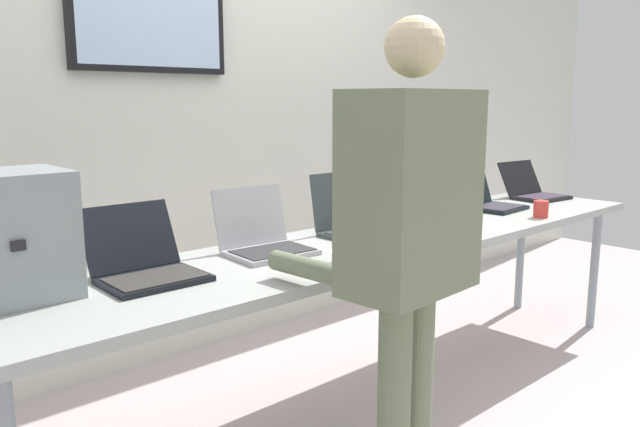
{
  "coord_description": "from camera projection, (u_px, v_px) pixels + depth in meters",
  "views": [
    {
      "loc": [
        -2.08,
        -1.86,
        1.4
      ],
      "look_at": [
        -0.21,
        0.18,
        0.89
      ],
      "focal_mm": 35.15,
      "sensor_mm": 36.0,
      "label": 1
    }
  ],
  "objects": [
    {
      "name": "laptop_station_2",
      "position": [
        356.0,
        220.0,
        2.89
      ],
      "size": [
        0.36,
        0.32,
        0.28
      ],
      "color": "#353D3F",
      "rests_on": "workbench"
    },
    {
      "name": "person",
      "position": [
        407.0,
        229.0,
        1.97
      ],
      "size": [
        0.46,
        0.61,
        1.64
      ],
      "color": "slate",
      "rests_on": "ground"
    },
    {
      "name": "workbench",
      "position": [
        381.0,
        247.0,
        2.85
      ],
      "size": [
        3.56,
        0.7,
        0.78
      ],
      "color": "#A7ABA5",
      "rests_on": "ground"
    },
    {
      "name": "paper_sheet",
      "position": [
        361.0,
        254.0,
        2.51
      ],
      "size": [
        0.26,
        0.33,
        0.0
      ],
      "color": "white",
      "rests_on": "workbench"
    },
    {
      "name": "back_wall",
      "position": [
        233.0,
        111.0,
        3.55
      ],
      "size": [
        8.0,
        0.11,
        2.65
      ],
      "color": "silver",
      "rests_on": "ground"
    },
    {
      "name": "coffee_mug",
      "position": [
        541.0,
        209.0,
        3.29
      ],
      "size": [
        0.08,
        0.08,
        0.09
      ],
      "color": "red",
      "rests_on": "workbench"
    },
    {
      "name": "laptop_station_5",
      "position": [
        533.0,
        190.0,
        3.94
      ],
      "size": [
        0.36,
        0.37,
        0.22
      ],
      "color": "black",
      "rests_on": "workbench"
    },
    {
      "name": "laptop_station_0",
      "position": [
        145.0,
        263.0,
        2.17
      ],
      "size": [
        0.34,
        0.36,
        0.24
      ],
      "color": "black",
      "rests_on": "workbench"
    },
    {
      "name": "laptop_station_1",
      "position": [
        263.0,
        238.0,
        2.54
      ],
      "size": [
        0.35,
        0.33,
        0.26
      ],
      "color": "#B2AEB7",
      "rests_on": "workbench"
    },
    {
      "name": "laptop_station_4",
      "position": [
        488.0,
        199.0,
        3.57
      ],
      "size": [
        0.32,
        0.35,
        0.25
      ],
      "color": "black",
      "rests_on": "workbench"
    },
    {
      "name": "ground",
      "position": [
        378.0,
        401.0,
        2.98
      ],
      "size": [
        8.0,
        8.0,
        0.04
      ],
      "primitive_type": "cube",
      "color": "#C0B0B0"
    },
    {
      "name": "equipment_box",
      "position": [
        2.0,
        237.0,
        1.91
      ],
      "size": [
        0.39,
        0.32,
        0.4
      ],
      "color": "gray",
      "rests_on": "workbench"
    },
    {
      "name": "laptop_station_3",
      "position": [
        427.0,
        209.0,
        3.22
      ],
      "size": [
        0.37,
        0.29,
        0.25
      ],
      "color": "black",
      "rests_on": "workbench"
    }
  ]
}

